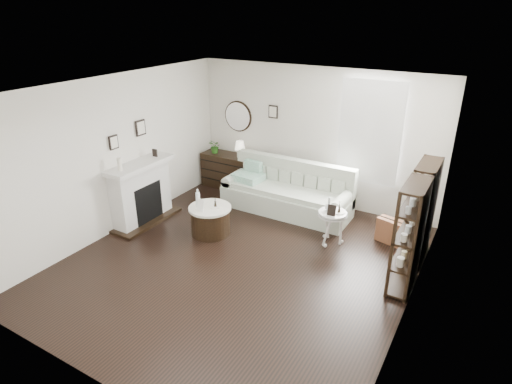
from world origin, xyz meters
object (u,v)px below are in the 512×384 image
Objects in this scene: sofa at (288,195)px; drum_table at (210,220)px; pedestal_table at (333,215)px; dresser at (228,171)px.

drum_table is (-0.75, -1.54, -0.06)m from sofa.
sofa is at bearing 146.86° from pedestal_table.
dresser is 3.12m from pedestal_table.
pedestal_table is (1.21, -0.79, 0.21)m from sofa.
drum_table is 2.12m from pedestal_table.
dresser is at bearing 166.76° from sofa.
sofa reaches higher than dresser.
drum_table is 1.27× the size of pedestal_table.
drum_table is at bearing -159.06° from pedestal_table.
dresser is 2.15m from drum_table.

